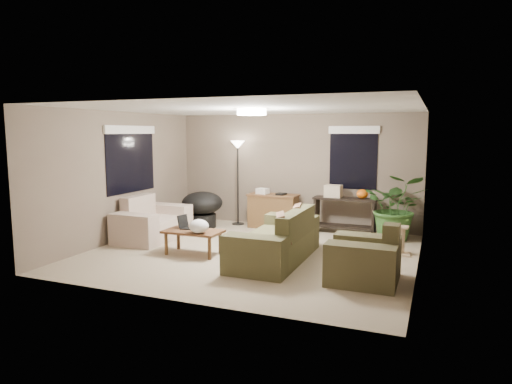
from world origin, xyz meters
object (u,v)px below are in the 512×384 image
at_px(floor_lamp, 238,155).
at_px(houseplant, 396,214).
at_px(armchair, 365,261).
at_px(cat_scratching_post, 401,242).
at_px(desk, 273,211).
at_px(coffee_table, 193,234).
at_px(main_sofa, 278,243).
at_px(console_table, 345,213).
at_px(papasan_chair, 202,207).
at_px(loveseat, 152,224).

relative_size(floor_lamp, houseplant, 1.47).
height_order(armchair, cat_scratching_post, armchair).
xyz_separation_m(armchair, desk, (-2.43, 2.94, 0.08)).
bearing_deg(desk, coffee_table, -101.88).
relative_size(coffee_table, houseplant, 0.77).
distance_m(armchair, coffee_table, 3.00).
bearing_deg(main_sofa, console_table, 75.40).
xyz_separation_m(main_sofa, armchair, (1.50, -0.55, 0.00)).
relative_size(main_sofa, armchair, 2.20).
height_order(armchair, floor_lamp, floor_lamp).
height_order(coffee_table, cat_scratching_post, cat_scratching_post).
distance_m(desk, console_table, 1.57).
bearing_deg(desk, cat_scratching_post, -24.39).
height_order(armchair, console_table, armchair).
xyz_separation_m(coffee_table, floor_lamp, (-0.34, 2.66, 1.24)).
relative_size(coffee_table, papasan_chair, 0.97).
bearing_deg(floor_lamp, houseplant, -3.88).
bearing_deg(houseplant, desk, 176.43).
bearing_deg(loveseat, console_table, 28.89).
distance_m(armchair, houseplant, 2.80).
distance_m(coffee_table, desk, 2.64).
distance_m(armchair, papasan_chair, 4.61).
distance_m(main_sofa, papasan_chair, 3.06).
bearing_deg(cat_scratching_post, desk, 155.61).
bearing_deg(armchair, papasan_chair, 148.30).
bearing_deg(houseplant, armchair, -93.83).
relative_size(papasan_chair, houseplant, 0.79).
height_order(papasan_chair, floor_lamp, floor_lamp).
bearing_deg(console_table, floor_lamp, 179.28).
relative_size(main_sofa, houseplant, 1.69).
height_order(coffee_table, desk, desk).
xyz_separation_m(armchair, floor_lamp, (-3.32, 3.02, 1.30)).
xyz_separation_m(armchair, papasan_chair, (-3.92, 2.42, 0.17)).
xyz_separation_m(console_table, cat_scratching_post, (1.23, -1.31, -0.22)).
distance_m(main_sofa, armchair, 1.60).
bearing_deg(main_sofa, desk, 111.29).
relative_size(loveseat, desk, 1.45).
bearing_deg(papasan_chair, desk, 19.49).
distance_m(loveseat, desk, 2.66).
relative_size(console_table, floor_lamp, 0.68).
bearing_deg(loveseat, armchair, -13.99).
relative_size(console_table, papasan_chair, 1.26).
height_order(armchair, papasan_chair, armchair).
height_order(main_sofa, floor_lamp, floor_lamp).
distance_m(main_sofa, floor_lamp, 3.33).
relative_size(armchair, papasan_chair, 0.97).
distance_m(console_table, cat_scratching_post, 1.82).
xyz_separation_m(coffee_table, papasan_chair, (-0.94, 2.06, 0.11)).
xyz_separation_m(coffee_table, houseplant, (3.16, 2.42, 0.15)).
relative_size(houseplant, cat_scratching_post, 2.61).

